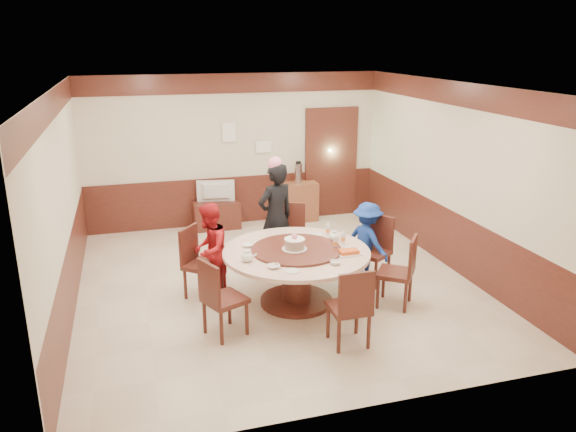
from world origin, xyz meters
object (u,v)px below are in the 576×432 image
object	(u,v)px
tv_stand	(217,215)
side_cabinet	(296,202)
person_standing	(276,218)
person_blue	(367,241)
birthday_cake	(295,244)
person_red	(210,250)
shrimp_platter	(349,252)
television	(216,192)
thermos	(298,173)
banquet_table	(296,266)

from	to	relation	value
tv_stand	side_cabinet	xyz separation A→B (m)	(1.56, 0.03, 0.12)
side_cabinet	person_standing	bearing A→B (deg)	-114.01
person_blue	side_cabinet	world-z (taller)	person_blue
person_standing	side_cabinet	distance (m)	2.52
person_standing	birthday_cake	size ratio (longest dim) A/B	5.09
tv_stand	person_red	bearing A→B (deg)	-100.65
shrimp_platter	television	xyz separation A→B (m)	(-1.12, 3.74, -0.08)
television	thermos	bearing A→B (deg)	-169.00
banquet_table	tv_stand	size ratio (longest dim) A/B	2.26
birthday_cake	thermos	size ratio (longest dim) A/B	0.86
banquet_table	tv_stand	distance (m)	3.47
person_blue	shrimp_platter	world-z (taller)	person_blue
person_blue	shrimp_platter	distance (m)	1.04
person_standing	shrimp_platter	distance (m)	1.61
side_cabinet	thermos	distance (m)	0.57
television	thermos	world-z (taller)	thermos
birthday_cake	television	xyz separation A→B (m)	(-0.48, 3.44, -0.15)
thermos	person_red	bearing A→B (deg)	-126.74
person_red	thermos	size ratio (longest dim) A/B	3.43
person_blue	thermos	xyz separation A→B (m)	(-0.14, 2.96, 0.36)
person_red	side_cabinet	size ratio (longest dim) A/B	1.63
person_blue	television	distance (m)	3.41
banquet_table	side_cabinet	distance (m)	3.61
television	thermos	xyz separation A→B (m)	(1.60, 0.03, 0.24)
shrimp_platter	side_cabinet	distance (m)	3.82
birthday_cake	person_red	bearing A→B (deg)	148.75
banquet_table	person_red	size ratio (longest dim) A/B	1.48
person_red	person_blue	bearing A→B (deg)	111.05
thermos	shrimp_platter	bearing A→B (deg)	-97.27
birthday_cake	tv_stand	distance (m)	3.53
tv_stand	thermos	bearing A→B (deg)	1.07
banquet_table	person_standing	size ratio (longest dim) A/B	1.15
thermos	person_blue	bearing A→B (deg)	-87.28
person_blue	birthday_cake	xyz separation A→B (m)	(-1.26, -0.52, 0.27)
banquet_table	shrimp_platter	bearing A→B (deg)	-28.28
banquet_table	birthday_cake	size ratio (longest dim) A/B	5.87
television	thermos	size ratio (longest dim) A/B	1.83
person_blue	person_standing	bearing A→B (deg)	37.46
birthday_cake	shrimp_platter	bearing A→B (deg)	-25.03
person_standing	tv_stand	world-z (taller)	person_standing
banquet_table	person_standing	xyz separation A→B (m)	(0.04, 1.19, 0.30)
birthday_cake	tv_stand	bearing A→B (deg)	98.01
person_standing	thermos	size ratio (longest dim) A/B	4.39
person_standing	television	size ratio (longest dim) A/B	2.40
shrimp_platter	tv_stand	distance (m)	3.94
shrimp_platter	thermos	world-z (taller)	thermos
thermos	side_cabinet	bearing A→B (deg)	180.00
person_red	birthday_cake	size ratio (longest dim) A/B	3.97
banquet_table	shrimp_platter	size ratio (longest dim) A/B	6.41
person_standing	side_cabinet	size ratio (longest dim) A/B	2.09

